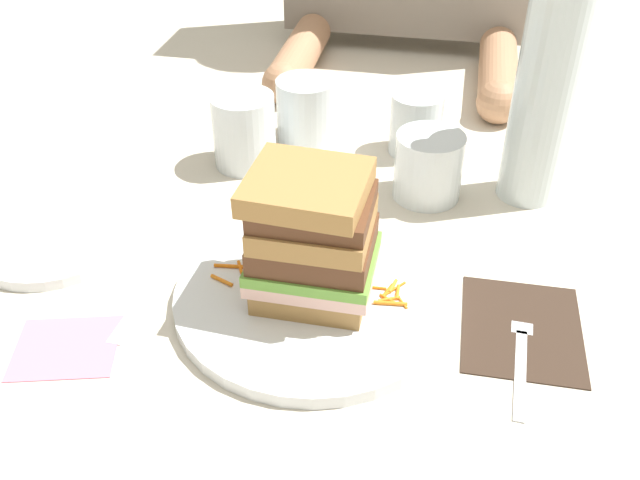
% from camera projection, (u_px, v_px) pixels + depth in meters
% --- Properties ---
extents(ground_plane, '(3.00, 3.00, 0.00)m').
position_uv_depth(ground_plane, '(298.00, 299.00, 0.70)').
color(ground_plane, beige).
extents(main_plate, '(0.28, 0.28, 0.01)m').
position_uv_depth(main_plate, '(314.00, 296.00, 0.70)').
color(main_plate, white).
rests_on(main_plate, ground_plane).
extents(sandwich, '(0.12, 0.10, 0.13)m').
position_uv_depth(sandwich, '(313.00, 238.00, 0.66)').
color(sandwich, '#A87A42').
rests_on(sandwich, main_plate).
extents(carrot_shred_0, '(0.03, 0.01, 0.00)m').
position_uv_depth(carrot_shred_0, '(252.00, 287.00, 0.69)').
color(carrot_shred_0, orange).
rests_on(carrot_shred_0, main_plate).
extents(carrot_shred_1, '(0.01, 0.02, 0.00)m').
position_uv_depth(carrot_shred_1, '(240.00, 267.00, 0.72)').
color(carrot_shred_1, orange).
rests_on(carrot_shred_1, main_plate).
extents(carrot_shred_2, '(0.01, 0.03, 0.00)m').
position_uv_depth(carrot_shred_2, '(258.00, 274.00, 0.71)').
color(carrot_shred_2, orange).
rests_on(carrot_shred_2, main_plate).
extents(carrot_shred_3, '(0.03, 0.01, 0.00)m').
position_uv_depth(carrot_shred_3, '(222.00, 280.00, 0.70)').
color(carrot_shred_3, orange).
rests_on(carrot_shred_3, main_plate).
extents(carrot_shred_4, '(0.03, 0.01, 0.00)m').
position_uv_depth(carrot_shred_4, '(230.00, 266.00, 0.72)').
color(carrot_shred_4, orange).
rests_on(carrot_shred_4, main_plate).
extents(carrot_shred_5, '(0.02, 0.00, 0.00)m').
position_uv_depth(carrot_shred_5, '(377.00, 288.00, 0.69)').
color(carrot_shred_5, orange).
rests_on(carrot_shred_5, main_plate).
extents(carrot_shred_6, '(0.00, 0.02, 0.00)m').
position_uv_depth(carrot_shred_6, '(398.00, 292.00, 0.69)').
color(carrot_shred_6, orange).
rests_on(carrot_shred_6, main_plate).
extents(carrot_shred_7, '(0.03, 0.01, 0.00)m').
position_uv_depth(carrot_shred_7, '(390.00, 303.00, 0.67)').
color(carrot_shred_7, orange).
rests_on(carrot_shred_7, main_plate).
extents(carrot_shred_8, '(0.02, 0.03, 0.00)m').
position_uv_depth(carrot_shred_8, '(393.00, 290.00, 0.69)').
color(carrot_shred_8, orange).
rests_on(carrot_shred_8, main_plate).
extents(carrot_shred_9, '(0.01, 0.02, 0.00)m').
position_uv_depth(carrot_shred_9, '(393.00, 286.00, 0.70)').
color(carrot_shred_9, orange).
rests_on(carrot_shred_9, main_plate).
extents(carrot_shred_10, '(0.02, 0.01, 0.00)m').
position_uv_depth(carrot_shred_10, '(388.00, 301.00, 0.68)').
color(carrot_shred_10, orange).
rests_on(carrot_shred_10, main_plate).
extents(carrot_shred_11, '(0.01, 0.02, 0.00)m').
position_uv_depth(carrot_shred_11, '(387.00, 291.00, 0.69)').
color(carrot_shred_11, orange).
rests_on(carrot_shred_11, main_plate).
extents(carrot_shred_12, '(0.02, 0.01, 0.00)m').
position_uv_depth(carrot_shred_12, '(390.00, 297.00, 0.68)').
color(carrot_shred_12, orange).
rests_on(carrot_shred_12, main_plate).
extents(carrot_shred_13, '(0.01, 0.02, 0.00)m').
position_uv_depth(carrot_shred_13, '(401.00, 304.00, 0.68)').
color(carrot_shred_13, orange).
rests_on(carrot_shred_13, main_plate).
extents(napkin_dark, '(0.11, 0.14, 0.00)m').
position_uv_depth(napkin_dark, '(522.00, 331.00, 0.67)').
color(napkin_dark, '#38281E').
rests_on(napkin_dark, ground_plane).
extents(fork, '(0.02, 0.17, 0.00)m').
position_uv_depth(fork, '(522.00, 345.00, 0.65)').
color(fork, silver).
rests_on(fork, napkin_dark).
extents(knife, '(0.03, 0.20, 0.00)m').
position_uv_depth(knife, '(156.00, 281.00, 0.72)').
color(knife, silver).
rests_on(knife, ground_plane).
extents(juice_glass, '(0.08, 0.08, 0.08)m').
position_uv_depth(juice_glass, '(428.00, 169.00, 0.84)').
color(juice_glass, white).
rests_on(juice_glass, ground_plane).
extents(water_bottle, '(0.07, 0.07, 0.32)m').
position_uv_depth(water_bottle, '(547.00, 84.00, 0.78)').
color(water_bottle, silver).
rests_on(water_bottle, ground_plane).
extents(empty_tumbler_0, '(0.07, 0.07, 0.08)m').
position_uv_depth(empty_tumbler_0, '(416.00, 124.00, 0.92)').
color(empty_tumbler_0, silver).
rests_on(empty_tumbler_0, ground_plane).
extents(empty_tumbler_1, '(0.08, 0.08, 0.09)m').
position_uv_depth(empty_tumbler_1, '(306.00, 111.00, 0.95)').
color(empty_tumbler_1, silver).
rests_on(empty_tumbler_1, ground_plane).
extents(empty_tumbler_2, '(0.08, 0.08, 0.09)m').
position_uv_depth(empty_tumbler_2, '(244.00, 131.00, 0.89)').
color(empty_tumbler_2, silver).
rests_on(empty_tumbler_2, ground_plane).
extents(side_plate, '(0.18, 0.18, 0.01)m').
position_uv_depth(side_plate, '(54.00, 236.00, 0.78)').
color(side_plate, white).
rests_on(side_plate, ground_plane).
extents(napkin_pink, '(0.11, 0.10, 0.00)m').
position_uv_depth(napkin_pink, '(66.00, 347.00, 0.65)').
color(napkin_pink, pink).
rests_on(napkin_pink, ground_plane).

